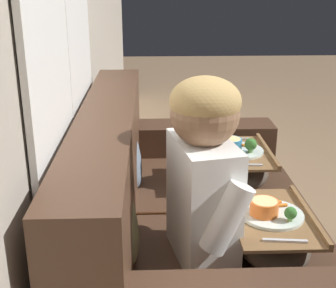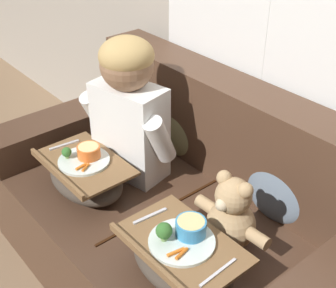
# 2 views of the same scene
# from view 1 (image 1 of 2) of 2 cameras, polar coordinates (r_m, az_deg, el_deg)

# --- Properties ---
(wall_back_with_window) EXTENTS (8.00, 0.08, 2.60)m
(wall_back_with_window) POSITION_cam_1_polar(r_m,az_deg,el_deg) (1.84, -13.92, 15.02)
(wall_back_with_window) COLOR #A89E8E
(wall_back_with_window) RESTS_ON ground_plane
(couch) EXTENTS (1.73, 0.99, 0.94)m
(couch) POSITION_cam_1_polar(r_m,az_deg,el_deg) (2.12, 2.08, -11.74)
(couch) COLOR #4C3323
(couch) RESTS_ON ground_plane
(throw_pillow_behind_child) EXTENTS (0.34, 0.16, 0.35)m
(throw_pillow_behind_child) POSITION_cam_1_polar(r_m,az_deg,el_deg) (1.69, -5.63, -8.95)
(throw_pillow_behind_child) COLOR #898456
(throw_pillow_behind_child) RESTS_ON couch
(throw_pillow_behind_teddy) EXTENTS (0.35, 0.17, 0.36)m
(throw_pillow_behind_teddy) POSITION_cam_1_polar(r_m,az_deg,el_deg) (2.27, -4.73, -1.04)
(throw_pillow_behind_teddy) COLOR slate
(throw_pillow_behind_teddy) RESTS_ON couch
(child_figure) EXTENTS (0.50, 0.27, 0.67)m
(child_figure) POSITION_cam_1_polar(r_m,az_deg,el_deg) (1.61, 4.40, -2.37)
(child_figure) COLOR white
(child_figure) RESTS_ON couch
(teddy_bear) EXTENTS (0.35, 0.24, 0.32)m
(teddy_bear) POSITION_cam_1_polar(r_m,az_deg,el_deg) (2.29, 2.56, -1.54)
(teddy_bear) COLOR tan
(teddy_bear) RESTS_ON couch
(lap_tray_child) EXTENTS (0.44, 0.29, 0.22)m
(lap_tray_child) POSITION_cam_1_polar(r_m,az_deg,el_deg) (1.77, 12.37, -10.60)
(lap_tray_child) COLOR #473D33
(lap_tray_child) RESTS_ON child_figure
(lap_tray_teddy) EXTENTS (0.46, 0.29, 0.24)m
(lap_tray_teddy) POSITION_cam_1_polar(r_m,az_deg,el_deg) (2.34, 8.59, -2.54)
(lap_tray_teddy) COLOR #473D33
(lap_tray_teddy) RESTS_ON teddy_bear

